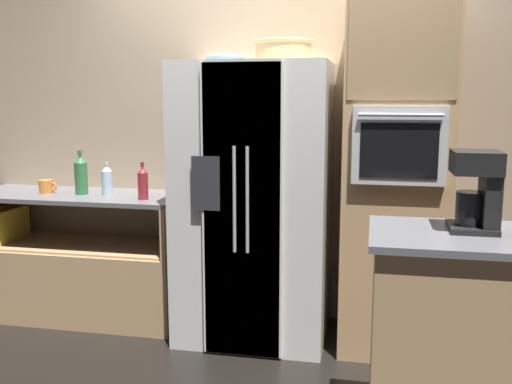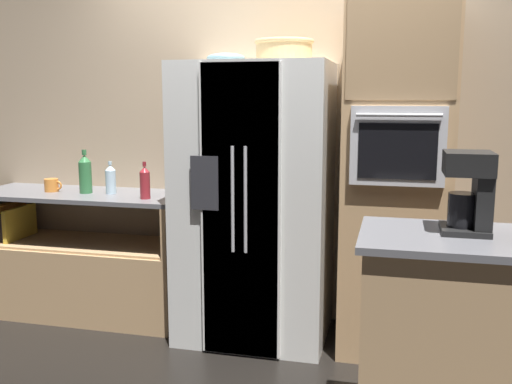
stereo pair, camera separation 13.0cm
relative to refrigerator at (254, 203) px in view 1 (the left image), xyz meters
name	(u,v)px [view 1 (the left image)]	position (x,y,z in m)	size (l,w,h in m)	color
ground_plane	(261,338)	(0.06, -0.06, -0.88)	(20.00, 20.00, 0.00)	black
wall_back	(274,119)	(0.06, 0.39, 0.52)	(12.00, 0.06, 2.80)	tan
counter_left	(78,272)	(-1.30, 0.08, -0.56)	(1.51, 0.58, 0.89)	tan
refrigerator	(254,203)	(0.00, 0.00, 0.00)	(0.94, 0.75, 1.76)	silver
wall_oven	(395,178)	(0.87, 0.03, 0.18)	(0.62, 0.71, 2.12)	tan
island_counter	(443,346)	(1.05, -1.09, -0.38)	(0.65, 0.58, 1.00)	tan
wicker_basket	(283,50)	(0.17, 0.06, 0.95)	(0.36, 0.36, 0.14)	tan
fruit_bowl	(225,58)	(-0.21, 0.07, 0.91)	(0.24, 0.24, 0.06)	#668C99
bottle_tall	(81,175)	(-1.23, 0.07, 0.14)	(0.09, 0.09, 0.30)	#33723F
bottle_short	(107,180)	(-1.05, 0.08, 0.11)	(0.07, 0.07, 0.23)	silver
bottle_wide	(143,183)	(-0.74, -0.04, 0.11)	(0.07, 0.07, 0.25)	maroon
mug	(46,186)	(-1.50, 0.06, 0.05)	(0.13, 0.10, 0.09)	orange
coffee_maker	(480,187)	(1.17, -1.03, 0.30)	(0.19, 0.21, 0.34)	black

